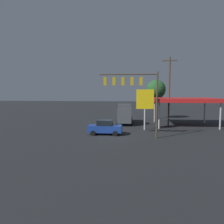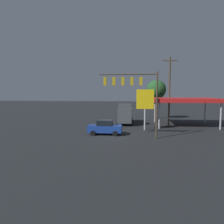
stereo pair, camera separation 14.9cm
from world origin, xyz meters
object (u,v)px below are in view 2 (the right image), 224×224
at_px(traffic_signal_assembly, 133,87).
at_px(price_sign, 145,101).
at_px(utility_pole, 169,90).
at_px(sedan_far, 105,127).
at_px(street_tree, 156,90).
at_px(delivery_truck, 125,114).

bearing_deg(traffic_signal_assembly, price_sign, -106.47).
bearing_deg(utility_pole, sedan_far, 40.08).
distance_m(utility_pole, street_tree, 9.82).
bearing_deg(traffic_signal_assembly, delivery_truck, -82.98).
relative_size(price_sign, sedan_far, 1.34).
height_order(price_sign, delivery_truck, price_sign).
bearing_deg(price_sign, street_tree, -102.14).
xyz_separation_m(utility_pole, price_sign, (4.01, 3.71, -1.58)).
bearing_deg(utility_pole, street_tree, -83.48).
relative_size(utility_pole, price_sign, 1.87).
bearing_deg(utility_pole, delivery_truck, -16.27).
distance_m(traffic_signal_assembly, utility_pole, 11.11).
xyz_separation_m(utility_pole, sedan_far, (9.37, 7.88, -4.90)).
distance_m(utility_pole, price_sign, 5.69).
height_order(utility_pole, price_sign, utility_pole).
bearing_deg(street_tree, delivery_truck, 51.75).
bearing_deg(sedan_far, delivery_truck, -101.78).
bearing_deg(utility_pole, traffic_signal_assembly, 58.95).
distance_m(traffic_signal_assembly, price_sign, 6.34).
xyz_separation_m(price_sign, street_tree, (-2.90, -13.47, 1.76)).
bearing_deg(delivery_truck, traffic_signal_assembly, 6.61).
bearing_deg(sedan_far, price_sign, -141.36).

